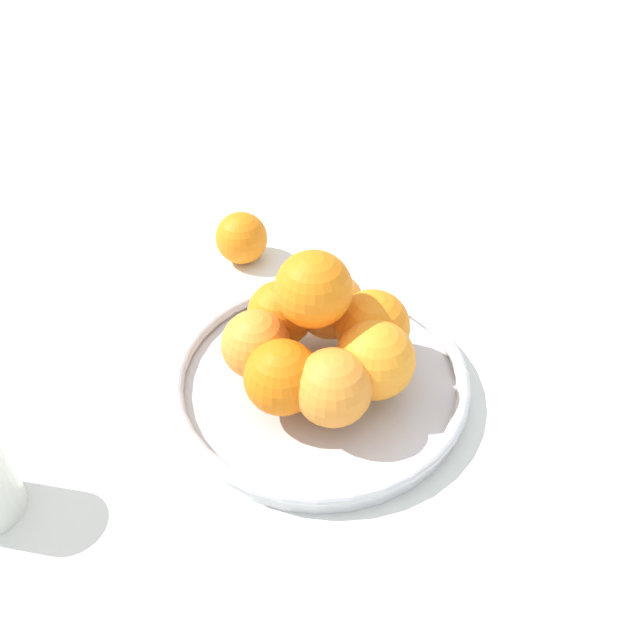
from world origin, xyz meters
The scene contains 4 objects.
ground_plane centered at (0.00, 0.00, 0.00)m, with size 4.00×4.00×0.00m, color silver.
fruit_bowl centered at (0.00, 0.00, 0.01)m, with size 0.32×0.32×0.03m.
orange_pile centered at (0.00, 0.00, 0.07)m, with size 0.19×0.20×0.14m.
stray_orange centered at (0.04, 0.26, 0.04)m, with size 0.07×0.07×0.07m, color orange.
Camera 1 is at (-0.25, -0.39, 0.51)m, focal length 35.00 mm.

